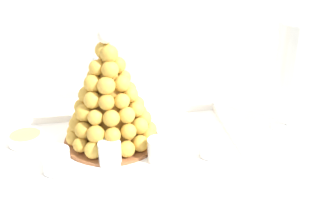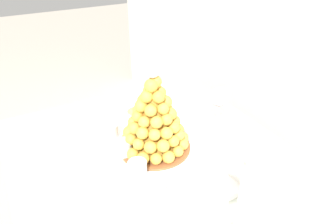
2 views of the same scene
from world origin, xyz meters
The scene contains 10 objects.
buffet_table centered at (0.00, 0.00, 0.69)m, with size 1.34×0.85×0.79m.
serving_tray centered at (-0.24, -0.01, 0.80)m, with size 0.63×0.33×0.02m.
croquembouche centered at (-0.23, 0.02, 0.91)m, with size 0.23×0.23×0.28m.
dessert_cup_mid_left centered at (-0.35, -0.09, 0.82)m, with size 0.06×0.06×0.05m.
dessert_cup_centre centered at (-0.24, -0.09, 0.83)m, with size 0.05×0.05×0.05m.
dessert_cup_mid_right centered at (-0.13, -0.09, 0.82)m, with size 0.05×0.05×0.05m.
dessert_cup_right centered at (-0.01, -0.09, 0.82)m, with size 0.05×0.05×0.05m.
creme_brulee_ramekin centered at (-0.44, 0.05, 0.81)m, with size 0.08×0.08×0.02m.
macaron_goblet centered at (0.24, 0.02, 0.97)m, with size 0.11×0.11×0.28m.
wine_glass centered at (-0.23, 0.26, 0.92)m, with size 0.07×0.07×0.16m.
Camera 1 is at (-0.26, -0.90, 1.32)m, focal length 45.53 mm.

